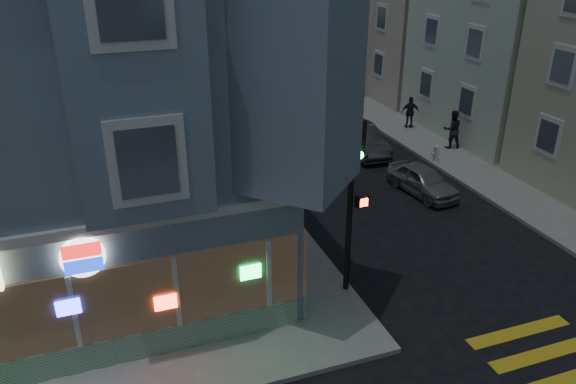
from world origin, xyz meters
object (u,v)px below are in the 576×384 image
parked_car_b (361,139)px  parked_car_c (321,111)px  street_tree_far (282,13)px  parked_car_d (297,87)px  fire_hydrant (436,152)px  pedestrian_b (410,112)px  pedestrian_a (452,129)px  traffic_signal (354,179)px  street_tree_near (318,26)px  parked_car_a (423,180)px  utility_pole (353,26)px

parked_car_b → parked_car_c: parked_car_b is taller
street_tree_far → parked_car_d: street_tree_far is taller
fire_hydrant → street_tree_far: bearing=87.9°
parked_car_c → fire_hydrant: bearing=-74.6°
pedestrian_b → fire_hydrant: pedestrian_b is taller
pedestrian_a → fire_hydrant: bearing=49.4°
pedestrian_a → parked_car_d: bearing=-60.9°
street_tree_far → pedestrian_b: bearing=-88.5°
parked_car_d → traffic_signal: bearing=-101.8°
street_tree_near → street_tree_far: 8.00m
street_tree_near → traffic_signal: bearing=-110.5°
pedestrian_b → street_tree_near: bearing=-70.8°
pedestrian_b → fire_hydrant: size_ratio=2.22×
street_tree_far → parked_car_d: (-2.87, -11.29, -3.32)m
parked_car_d → fire_hydrant: size_ratio=5.69×
parked_car_a → utility_pole: bearing=69.1°
parked_car_c → pedestrian_a: bearing=-59.5°
street_tree_near → parked_car_c: (-3.60, -9.16, -3.27)m
utility_pole → street_tree_far: (0.20, 14.00, -0.86)m
parked_car_b → parked_car_d: 11.10m
pedestrian_b → parked_car_b: bearing=45.7°
parked_car_c → traffic_signal: size_ratio=0.83×
street_tree_near → pedestrian_b: 12.44m
utility_pole → pedestrian_a: size_ratio=4.68×
parked_car_a → fire_hydrant: size_ratio=4.53×
parked_car_d → traffic_signal: 23.03m
street_tree_far → parked_car_b: street_tree_far is taller
street_tree_far → parked_car_a: bearing=-96.9°
parked_car_c → parked_car_b: bearing=-93.9°
street_tree_far → parked_car_c: bearing=-101.8°
parked_car_c → parked_car_d: (0.73, 5.87, -0.04)m
utility_pole → pedestrian_b: (0.71, -6.09, -3.78)m
parked_car_d → utility_pole: bearing=-40.6°
parked_car_c → parked_car_a: bearing=-92.4°
parked_car_c → traffic_signal: bearing=-113.8°
pedestrian_b → parked_car_c: 5.06m
street_tree_far → pedestrian_b: (0.51, -20.09, -2.92)m
pedestrian_b → parked_car_c: (-4.11, 2.93, -0.36)m
street_tree_far → parked_car_b: 22.88m
parked_car_a → parked_car_b: (-0.27, 5.20, 0.09)m
pedestrian_b → parked_car_a: (-3.84, -7.47, -0.42)m
traffic_signal → street_tree_near: bearing=62.0°
parked_car_d → traffic_signal: (-6.51, -21.85, 3.23)m
utility_pole → fire_hydrant: utility_pole is taller
utility_pole → parked_car_d: utility_pole is taller
utility_pole → parked_car_c: (-3.40, -3.16, -4.14)m
pedestrian_a → parked_car_d: (-3.67, 12.30, -0.49)m
parked_car_a → parked_car_d: (0.46, 16.27, 0.02)m
street_tree_far → pedestrian_a: 23.77m
street_tree_near → parked_car_d: bearing=-131.1°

